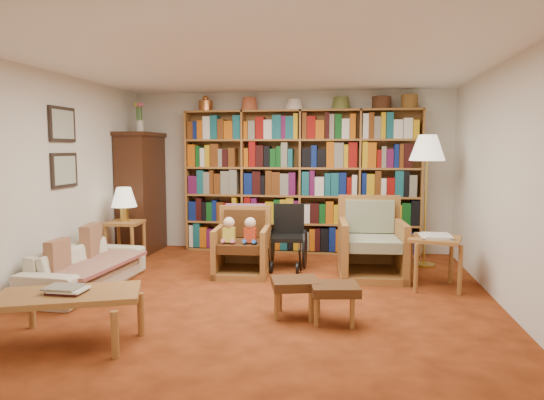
% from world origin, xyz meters
% --- Properties ---
extents(floor, '(5.00, 5.00, 0.00)m').
position_xyz_m(floor, '(0.00, 0.00, 0.00)').
color(floor, '#943D16').
rests_on(floor, ground).
extents(ceiling, '(5.00, 5.00, 0.00)m').
position_xyz_m(ceiling, '(0.00, 0.00, 2.50)').
color(ceiling, white).
rests_on(ceiling, wall_back).
extents(wall_back, '(5.00, 0.00, 5.00)m').
position_xyz_m(wall_back, '(0.00, 2.50, 1.25)').
color(wall_back, silver).
rests_on(wall_back, floor).
extents(wall_front, '(5.00, 0.00, 5.00)m').
position_xyz_m(wall_front, '(0.00, -2.50, 1.25)').
color(wall_front, silver).
rests_on(wall_front, floor).
extents(wall_left, '(0.00, 5.00, 5.00)m').
position_xyz_m(wall_left, '(-2.50, 0.00, 1.25)').
color(wall_left, silver).
rests_on(wall_left, floor).
extents(wall_right, '(0.00, 5.00, 5.00)m').
position_xyz_m(wall_right, '(2.50, 0.00, 1.25)').
color(wall_right, silver).
rests_on(wall_right, floor).
extents(bookshelf, '(3.60, 0.30, 2.42)m').
position_xyz_m(bookshelf, '(0.20, 2.33, 1.17)').
color(bookshelf, '#9D6530').
rests_on(bookshelf, floor).
extents(curio_cabinet, '(0.50, 0.95, 2.40)m').
position_xyz_m(curio_cabinet, '(-2.25, 2.00, 0.95)').
color(curio_cabinet, '#3E1D11').
rests_on(curio_cabinet, floor).
extents(framed_pictures, '(0.03, 0.52, 0.97)m').
position_xyz_m(framed_pictures, '(-2.48, 0.30, 1.62)').
color(framed_pictures, black).
rests_on(framed_pictures, wall_left).
extents(sofa, '(1.71, 0.72, 0.49)m').
position_xyz_m(sofa, '(-2.05, -0.02, 0.25)').
color(sofa, beige).
rests_on(sofa, floor).
extents(sofa_throw, '(0.81, 1.41, 0.04)m').
position_xyz_m(sofa_throw, '(-2.00, -0.02, 0.30)').
color(sofa_throw, beige).
rests_on(sofa_throw, sofa).
extents(cushion_left, '(0.19, 0.43, 0.42)m').
position_xyz_m(cushion_left, '(-2.18, 0.33, 0.45)').
color(cushion_left, maroon).
rests_on(cushion_left, sofa).
extents(cushion_right, '(0.12, 0.36, 0.36)m').
position_xyz_m(cushion_right, '(-2.18, -0.37, 0.45)').
color(cushion_right, maroon).
rests_on(cushion_right, sofa).
extents(side_table_lamp, '(0.50, 0.50, 0.60)m').
position_xyz_m(side_table_lamp, '(-2.15, 1.18, 0.46)').
color(side_table_lamp, '#9D6530').
rests_on(side_table_lamp, floor).
extents(table_lamp, '(0.35, 0.35, 0.48)m').
position_xyz_m(table_lamp, '(-2.15, 1.18, 0.92)').
color(table_lamp, gold).
rests_on(table_lamp, side_table_lamp).
extents(armchair_leather, '(0.73, 0.78, 0.87)m').
position_xyz_m(armchair_leather, '(-0.41, 0.94, 0.36)').
color(armchair_leather, '#9D6530').
rests_on(armchair_leather, floor).
extents(armchair_sage, '(0.86, 0.89, 1.00)m').
position_xyz_m(armchair_sage, '(1.23, 1.07, 0.38)').
color(armchair_sage, '#9D6530').
rests_on(armchair_sage, floor).
extents(wheelchair, '(0.49, 0.69, 0.86)m').
position_xyz_m(wheelchair, '(0.13, 1.33, 0.39)').
color(wheelchair, black).
rests_on(wheelchair, floor).
extents(floor_lamp, '(0.48, 0.48, 1.80)m').
position_xyz_m(floor_lamp, '(1.97, 1.68, 1.55)').
color(floor_lamp, gold).
rests_on(floor_lamp, floor).
extents(side_table_papers, '(0.68, 0.68, 0.63)m').
position_xyz_m(side_table_papers, '(1.93, 0.60, 0.50)').
color(side_table_papers, '#9D6530').
rests_on(side_table_papers, floor).
extents(footstool_a, '(0.51, 0.47, 0.37)m').
position_xyz_m(footstool_a, '(0.44, -0.61, 0.30)').
color(footstool_a, '#503015').
rests_on(footstool_a, floor).
extents(footstool_b, '(0.49, 0.43, 0.37)m').
position_xyz_m(footstool_b, '(0.82, -0.73, 0.30)').
color(footstool_b, '#503015').
rests_on(footstool_b, floor).
extents(coffee_table, '(1.25, 0.93, 0.47)m').
position_xyz_m(coffee_table, '(-1.35, -1.52, 0.37)').
color(coffee_table, '#9D6530').
rests_on(coffee_table, floor).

